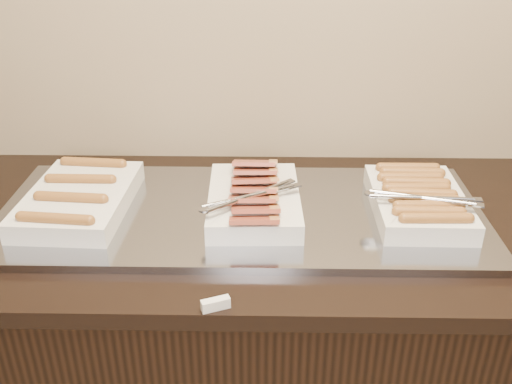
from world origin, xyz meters
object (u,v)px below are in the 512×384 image
counter (247,351)px  warming_tray (241,213)px  dish_left (79,198)px  dish_center (254,199)px  dish_right (418,200)px

counter → warming_tray: (-0.01, 0.00, 0.46)m
dish_left → dish_center: (0.43, -0.00, 0.01)m
counter → warming_tray: 0.46m
warming_tray → dish_center: (0.03, -0.00, 0.04)m
counter → dish_center: size_ratio=5.83×
dish_center → dish_left: bearing=177.7°
counter → warming_tray: warming_tray is taller
warming_tray → dish_center: bearing=-8.2°
warming_tray → dish_left: bearing=180.0°
dish_center → dish_right: 0.40m
dish_left → warming_tray: bearing=2.5°
warming_tray → dish_left: 0.40m
dish_right → counter: bearing=180.0°
dish_left → dish_center: dish_center is taller
counter → dish_left: (-0.42, 0.00, 0.50)m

